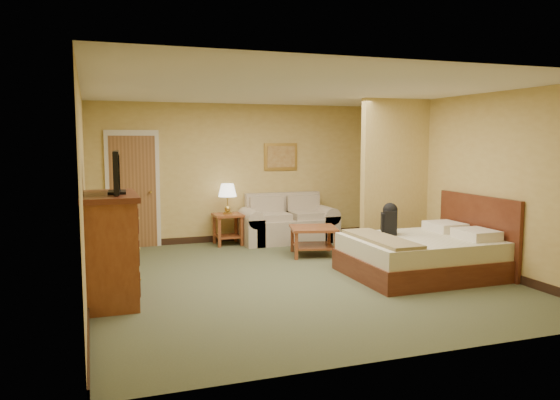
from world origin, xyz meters
name	(u,v)px	position (x,y,z in m)	size (l,w,h in m)	color
floor	(294,277)	(0.00, 0.00, 0.00)	(6.00, 6.00, 0.00)	#4B5235
ceiling	(295,90)	(0.00, 0.00, 2.60)	(6.00, 6.00, 0.00)	white
back_wall	(238,173)	(0.00, 3.00, 1.30)	(5.50, 0.02, 2.60)	tan
left_wall	(84,192)	(-2.75, 0.00, 1.30)	(0.02, 6.00, 2.60)	tan
right_wall	(460,180)	(2.75, 0.00, 1.30)	(0.02, 6.00, 2.60)	tan
partition	(395,177)	(2.15, 0.93, 1.30)	(1.20, 0.15, 2.60)	tan
door	(133,190)	(-1.95, 2.96, 1.03)	(0.94, 0.16, 2.10)	beige
baseboard	(239,237)	(0.00, 2.99, 0.06)	(5.50, 0.02, 0.12)	black
loveseat	(288,226)	(0.85, 2.58, 0.30)	(1.80, 0.84, 0.91)	tan
side_table	(228,224)	(-0.30, 2.65, 0.38)	(0.52, 0.52, 0.57)	brown
table_lamp	(227,191)	(-0.30, 2.65, 0.99)	(0.34, 0.34, 0.56)	#AE8E40
coffee_table	(313,235)	(0.82, 1.26, 0.34)	(0.91, 0.91, 0.48)	brown
wall_picture	(281,157)	(0.85, 2.97, 1.60)	(0.67, 0.04, 0.52)	#B78E3F
dresser	(110,248)	(-2.47, -0.37, 0.66)	(0.64, 1.22, 1.30)	brown
tv	(116,174)	(-2.38, -0.37, 1.53)	(0.22, 0.81, 0.50)	black
bed	(425,254)	(1.82, -0.50, 0.30)	(2.03, 1.73, 1.12)	#4C1F11
backpack	(390,218)	(1.45, -0.12, 0.79)	(0.27, 0.32, 0.47)	black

